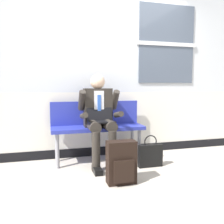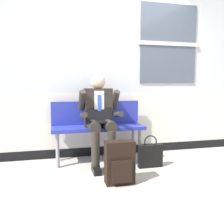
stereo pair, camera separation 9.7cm
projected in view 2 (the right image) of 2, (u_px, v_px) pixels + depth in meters
The scene contains 6 objects.
ground_plane at pixel (125, 166), 3.29m from camera, with size 18.00×18.00×0.00m, color #B2A899.
station_wall at pixel (114, 69), 3.76m from camera, with size 6.37×0.17×2.76m.
bench_with_person at pixel (97, 124), 3.50m from camera, with size 1.34×0.42×0.88m.
person_seated at pixel (100, 116), 3.30m from camera, with size 0.57×0.70×1.27m.
backpack at pixel (120, 163), 2.67m from camera, with size 0.33×0.20×0.49m.
handbag at pixel (150, 155), 3.22m from camera, with size 0.34×0.08×0.44m.
Camera 2 is at (-0.92, -3.06, 1.11)m, focal length 37.79 mm.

